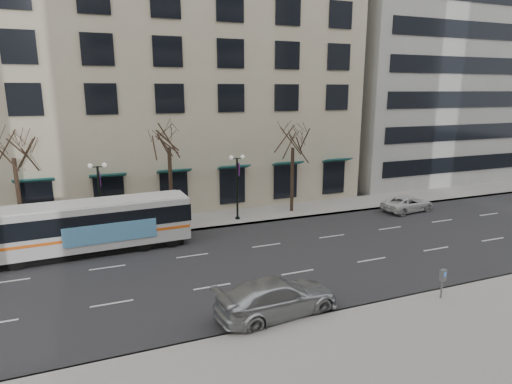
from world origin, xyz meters
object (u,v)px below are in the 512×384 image
lamp_post_right (237,184)px  tree_far_left (12,143)px  white_pickup (408,204)px  pay_station (443,278)px  tree_far_right (293,136)px  lamp_post_left (100,196)px  silver_car (277,297)px  city_bus (93,225)px  tree_far_mid (168,134)px

lamp_post_right → tree_far_left: bearing=177.7°
white_pickup → pay_station: size_ratio=3.15×
white_pickup → pay_station: 16.39m
lamp_post_right → pay_station: size_ratio=3.53×
tree_far_right → white_pickup: 11.46m
tree_far_left → lamp_post_left: size_ratio=1.60×
tree_far_left → tree_far_right: size_ratio=1.03×
silver_car → pay_station: (7.97, -1.72, 0.38)m
city_bus → pay_station: size_ratio=8.25×
city_bus → lamp_post_left: bearing=76.1°
lamp_post_left → city_bus: 3.23m
tree_far_mid → pay_station: tree_far_mid is taller
tree_far_mid → lamp_post_left: bearing=-173.1°
tree_far_right → white_pickup: size_ratio=1.73×
white_pickup → tree_far_right: bearing=63.7°
tree_far_left → lamp_post_right: (15.01, -0.60, -3.75)m
tree_far_left → tree_far_right: tree_far_left is taller
tree_far_right → silver_car: size_ratio=1.39×
tree_far_right → lamp_post_left: tree_far_right is taller
tree_far_left → city_bus: (4.43, -3.56, -4.91)m
tree_far_left → lamp_post_right: tree_far_left is taller
tree_far_left → lamp_post_left: tree_far_left is taller
city_bus → silver_car: size_ratio=2.09×
lamp_post_right → silver_car: size_ratio=0.90×
lamp_post_right → silver_car: 14.78m
tree_far_right → white_pickup: (9.36, -3.21, -5.78)m
tree_far_mid → white_pickup: 20.60m
tree_far_mid → lamp_post_right: (5.01, -0.60, -3.96)m
lamp_post_right → white_pickup: bearing=-10.3°
tree_far_left → tree_far_mid: (10.00, 0.00, 0.21)m
lamp_post_right → city_bus: lamp_post_right is taller
tree_far_left → silver_car: tree_far_left is taller
lamp_post_left → silver_car: bearing=-63.9°
tree_far_right → lamp_post_left: 15.40m
tree_far_right → lamp_post_left: bearing=-177.7°
white_pickup → lamp_post_left: bearing=76.5°
tree_far_mid → tree_far_right: size_ratio=1.06×
lamp_post_left → white_pickup: size_ratio=1.12×
tree_far_right → silver_car: (-7.98, -14.92, -5.58)m
tree_far_mid → white_pickup: (19.36, -3.21, -6.26)m
tree_far_mid → tree_far_right: bearing=-0.0°
tree_far_mid → lamp_post_left: size_ratio=1.64×
tree_far_left → white_pickup: bearing=-6.2°
tree_far_left → pay_station: 26.57m
tree_far_left → lamp_post_right: bearing=-2.3°
tree_far_right → pay_station: bearing=-90.1°
silver_car → tree_far_mid: bearing=1.7°
city_bus → silver_car: 13.69m
city_bus → tree_far_mid: bearing=29.8°
tree_far_right → city_bus: (-15.57, -3.56, -4.64)m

